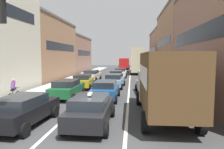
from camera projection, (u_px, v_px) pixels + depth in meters
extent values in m
plane|color=#3A3B3C|center=(84.00, 139.00, 8.29)|extent=(140.00, 140.00, 0.00)
cube|color=#B4B4B4|center=(71.00, 80.00, 28.75)|extent=(2.60, 64.00, 0.14)
cube|color=silver|center=(105.00, 81.00, 28.28)|extent=(0.16, 60.00, 0.01)
cube|color=silver|center=(130.00, 81.00, 27.95)|extent=(0.16, 60.00, 0.01)
cube|color=#9E7556|center=(40.00, 50.00, 30.86)|extent=(7.00, 14.57, 8.75)
cube|color=black|center=(63.00, 47.00, 30.49)|extent=(0.02, 11.73, 1.10)
cube|color=#66605B|center=(39.00, 20.00, 30.46)|extent=(7.20, 14.57, 0.30)
cube|color=#936B5B|center=(70.00, 55.00, 45.46)|extent=(7.00, 14.57, 7.57)
cube|color=black|center=(85.00, 53.00, 45.08)|extent=(0.02, 11.73, 1.10)
cube|color=#66605B|center=(69.00, 37.00, 45.10)|extent=(7.20, 14.57, 0.30)
cube|color=#936B5B|center=(169.00, 52.00, 43.31)|extent=(7.00, 14.57, 8.51)
cube|color=black|center=(152.00, 50.00, 43.61)|extent=(0.02, 11.73, 1.10)
cube|color=#66605B|center=(169.00, 32.00, 42.91)|extent=(7.20, 14.57, 0.30)
cube|color=#9E7556|center=(188.00, 46.00, 28.71)|extent=(7.00, 14.57, 9.82)
cube|color=black|center=(163.00, 42.00, 29.00)|extent=(0.02, 11.73, 1.10)
cube|color=#66605B|center=(189.00, 9.00, 28.26)|extent=(7.20, 14.57, 0.30)
cube|color=black|center=(194.00, 36.00, 14.51)|extent=(0.02, 11.73, 1.10)
cube|color=black|center=(0.00, 10.00, 6.85)|extent=(0.28, 0.28, 0.84)
sphere|color=red|center=(2.00, 4.00, 6.98)|extent=(0.18, 0.18, 0.18)
sphere|color=#F2A519|center=(3.00, 11.00, 7.00)|extent=(0.18, 0.18, 0.18)
sphere|color=green|center=(3.00, 19.00, 7.03)|extent=(0.18, 0.18, 0.18)
cube|color=#B7B29E|center=(156.00, 85.00, 13.94)|extent=(2.44, 2.44, 1.90)
cube|color=black|center=(154.00, 78.00, 15.11)|extent=(2.02, 0.07, 0.70)
cube|color=#51381E|center=(167.00, 81.00, 10.14)|extent=(2.50, 5.48, 2.80)
cube|color=white|center=(143.00, 75.00, 10.21)|extent=(0.10, 4.48, 0.90)
cylinder|color=black|center=(139.00, 98.00, 14.20)|extent=(0.32, 0.97, 0.96)
cylinder|color=black|center=(173.00, 98.00, 14.01)|extent=(0.32, 0.97, 0.96)
cylinder|color=black|center=(145.00, 122.00, 8.95)|extent=(0.32, 0.97, 0.96)
cylinder|color=black|center=(201.00, 124.00, 8.77)|extent=(0.32, 0.97, 0.96)
cube|color=black|center=(91.00, 112.00, 9.95)|extent=(1.82, 4.31, 0.70)
cube|color=#1E2328|center=(90.00, 101.00, 9.70)|extent=(1.60, 2.42, 0.52)
cube|color=#F2EACC|center=(90.00, 94.00, 9.66)|extent=(0.16, 0.44, 0.12)
cylinder|color=black|center=(81.00, 110.00, 11.52)|extent=(0.22, 0.64, 0.64)
cylinder|color=black|center=(113.00, 111.00, 11.33)|extent=(0.22, 0.64, 0.64)
cylinder|color=black|center=(63.00, 128.00, 8.62)|extent=(0.22, 0.64, 0.64)
cylinder|color=black|center=(106.00, 130.00, 8.44)|extent=(0.22, 0.64, 0.64)
cube|color=black|center=(25.00, 112.00, 9.95)|extent=(2.06, 4.40, 0.70)
cube|color=#1E2328|center=(22.00, 101.00, 9.71)|extent=(1.73, 2.50, 0.52)
cylinder|color=black|center=(25.00, 110.00, 11.57)|extent=(0.26, 0.65, 0.64)
cylinder|color=black|center=(55.00, 111.00, 11.28)|extent=(0.26, 0.65, 0.64)
cylinder|color=black|center=(25.00, 130.00, 8.40)|extent=(0.26, 0.65, 0.64)
cube|color=#194C8C|center=(106.00, 91.00, 15.90)|extent=(1.84, 4.32, 0.70)
cube|color=#1E2328|center=(105.00, 84.00, 15.65)|extent=(1.61, 2.42, 0.52)
cylinder|color=black|center=(98.00, 92.00, 17.48)|extent=(0.23, 0.64, 0.64)
cylinder|color=black|center=(119.00, 92.00, 17.28)|extent=(0.23, 0.64, 0.64)
cylinder|color=black|center=(90.00, 99.00, 14.58)|extent=(0.23, 0.64, 0.64)
cylinder|color=black|center=(116.00, 100.00, 14.39)|extent=(0.23, 0.64, 0.64)
cube|color=#19592D|center=(67.00, 90.00, 16.49)|extent=(1.86, 4.33, 0.70)
cube|color=#1E2328|center=(67.00, 83.00, 16.24)|extent=(1.62, 2.43, 0.52)
cylinder|color=black|center=(63.00, 91.00, 18.07)|extent=(0.23, 0.64, 0.64)
cylinder|color=black|center=(83.00, 91.00, 17.87)|extent=(0.23, 0.64, 0.64)
cylinder|color=black|center=(49.00, 97.00, 15.18)|extent=(0.23, 0.64, 0.64)
cylinder|color=black|center=(73.00, 98.00, 14.97)|extent=(0.23, 0.64, 0.64)
cube|color=#759EB7|center=(115.00, 81.00, 22.03)|extent=(2.03, 4.39, 0.70)
cube|color=#1E2328|center=(114.00, 76.00, 21.78)|extent=(1.71, 2.49, 0.52)
cylinder|color=black|center=(109.00, 83.00, 23.64)|extent=(0.25, 0.65, 0.64)
cylinder|color=black|center=(124.00, 83.00, 23.36)|extent=(0.25, 0.65, 0.64)
cylinder|color=black|center=(104.00, 86.00, 20.76)|extent=(0.25, 0.65, 0.64)
cylinder|color=black|center=(122.00, 87.00, 20.48)|extent=(0.25, 0.65, 0.64)
cube|color=#B29319|center=(83.00, 82.00, 21.62)|extent=(2.08, 4.41, 0.70)
cube|color=#1E2328|center=(83.00, 77.00, 21.37)|extent=(1.74, 2.51, 0.52)
cylinder|color=black|center=(77.00, 83.00, 23.13)|extent=(0.26, 0.65, 0.64)
cylinder|color=black|center=(93.00, 83.00, 23.08)|extent=(0.26, 0.65, 0.64)
cylinder|color=black|center=(72.00, 87.00, 20.22)|extent=(0.26, 0.65, 0.64)
cylinder|color=black|center=(90.00, 87.00, 20.17)|extent=(0.26, 0.65, 0.64)
cube|color=#A51E1E|center=(116.00, 76.00, 27.49)|extent=(2.02, 4.39, 0.70)
cube|color=#1E2328|center=(116.00, 72.00, 27.24)|extent=(1.71, 2.49, 0.52)
cylinder|color=black|center=(110.00, 78.00, 29.02)|extent=(0.25, 0.65, 0.64)
cylinder|color=black|center=(123.00, 78.00, 28.94)|extent=(0.25, 0.65, 0.64)
cylinder|color=black|center=(109.00, 80.00, 26.11)|extent=(0.25, 0.65, 0.64)
cylinder|color=black|center=(123.00, 80.00, 26.03)|extent=(0.25, 0.65, 0.64)
cube|color=beige|center=(92.00, 76.00, 28.18)|extent=(2.01, 4.38, 0.70)
cube|color=#1E2328|center=(91.00, 72.00, 27.93)|extent=(1.70, 2.48, 0.52)
cylinder|color=black|center=(88.00, 77.00, 29.79)|extent=(0.25, 0.65, 0.64)
cylinder|color=black|center=(100.00, 77.00, 29.52)|extent=(0.25, 0.65, 0.64)
cylinder|color=black|center=(82.00, 80.00, 26.91)|extent=(0.25, 0.65, 0.64)
cylinder|color=black|center=(96.00, 80.00, 26.64)|extent=(0.25, 0.65, 0.64)
cube|color=silver|center=(121.00, 73.00, 32.98)|extent=(1.87, 4.33, 0.70)
cube|color=#1E2328|center=(120.00, 70.00, 32.73)|extent=(1.62, 2.43, 0.52)
cylinder|color=black|center=(116.00, 74.00, 34.56)|extent=(0.23, 0.64, 0.64)
cylinder|color=black|center=(127.00, 75.00, 34.35)|extent=(0.23, 0.64, 0.64)
cylinder|color=black|center=(114.00, 76.00, 31.67)|extent=(0.23, 0.64, 0.64)
cylinder|color=black|center=(126.00, 76.00, 31.46)|extent=(0.23, 0.64, 0.64)
cube|color=gray|center=(148.00, 86.00, 18.43)|extent=(2.06, 4.40, 0.70)
cube|color=#1E2328|center=(148.00, 80.00, 18.18)|extent=(1.73, 2.50, 0.52)
cylinder|color=black|center=(136.00, 88.00, 19.95)|extent=(0.26, 0.65, 0.64)
cylinder|color=black|center=(155.00, 88.00, 19.88)|extent=(0.26, 0.65, 0.64)
cylinder|color=black|center=(139.00, 93.00, 17.04)|extent=(0.26, 0.65, 0.64)
cylinder|color=black|center=(161.00, 93.00, 16.97)|extent=(0.26, 0.65, 0.64)
cube|color=#BFB793|center=(138.00, 65.00, 40.67)|extent=(2.78, 10.56, 2.40)
cube|color=black|center=(138.00, 63.00, 40.63)|extent=(2.79, 9.93, 0.70)
cube|color=#BFB793|center=(138.00, 54.00, 40.46)|extent=(2.78, 10.56, 2.16)
cube|color=black|center=(138.00, 52.00, 40.44)|extent=(2.79, 9.93, 0.64)
cylinder|color=black|center=(132.00, 70.00, 44.66)|extent=(0.33, 1.01, 1.00)
cylinder|color=black|center=(143.00, 70.00, 44.36)|extent=(0.33, 1.01, 1.00)
cylinder|color=black|center=(131.00, 72.00, 37.81)|extent=(0.33, 1.01, 1.00)
cylinder|color=black|center=(145.00, 72.00, 37.51)|extent=(0.33, 1.01, 1.00)
cube|color=#B21919|center=(124.00, 63.00, 55.25)|extent=(2.70, 10.55, 2.40)
cube|color=black|center=(124.00, 61.00, 55.22)|extent=(2.72, 9.92, 0.70)
cylinder|color=black|center=(120.00, 66.00, 59.21)|extent=(0.32, 1.01, 1.00)
cylinder|color=black|center=(129.00, 66.00, 59.02)|extent=(0.32, 1.01, 1.00)
cylinder|color=black|center=(119.00, 68.00, 52.33)|extent=(0.32, 1.01, 1.00)
cylinder|color=black|center=(129.00, 68.00, 52.14)|extent=(0.32, 1.01, 1.00)
torus|color=black|center=(18.00, 95.00, 15.96)|extent=(0.09, 0.68, 0.68)
torus|color=black|center=(10.00, 98.00, 14.91)|extent=(0.09, 0.68, 0.68)
cylinder|color=black|center=(14.00, 90.00, 15.39)|extent=(0.10, 0.95, 0.05)
cylinder|color=black|center=(13.00, 93.00, 15.21)|extent=(0.04, 0.04, 0.55)
cylinder|color=black|center=(17.00, 87.00, 15.80)|extent=(0.50, 0.06, 0.04)
cylinder|color=#232833|center=(12.00, 89.00, 15.34)|extent=(0.16, 0.45, 0.30)
cylinder|color=#232833|center=(15.00, 89.00, 15.33)|extent=(0.16, 0.45, 0.30)
cylinder|color=#66337F|center=(13.00, 85.00, 15.26)|extent=(0.32, 0.47, 0.62)
sphere|color=tan|center=(14.00, 80.00, 15.34)|extent=(0.22, 0.22, 0.22)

